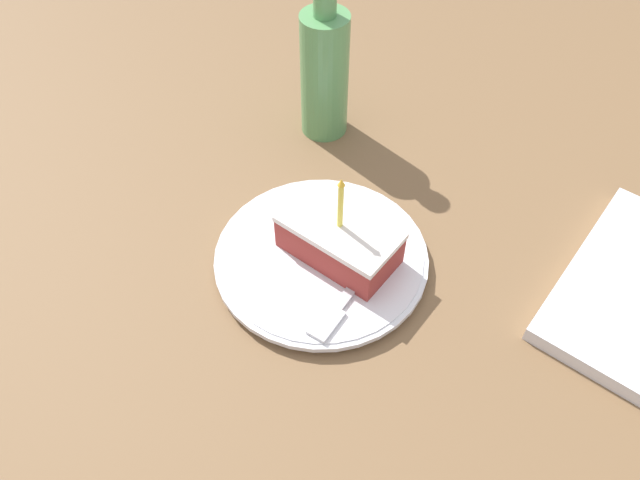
# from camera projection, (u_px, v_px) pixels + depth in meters

# --- Properties ---
(ground_plane) EXTENTS (2.40, 2.40, 0.04)m
(ground_plane) POSITION_uv_depth(u_px,v_px,m) (317.00, 278.00, 0.77)
(ground_plane) COLOR brown
(ground_plane) RESTS_ON ground
(plate) EXTENTS (0.26, 0.26, 0.02)m
(plate) POSITION_uv_depth(u_px,v_px,m) (320.00, 258.00, 0.75)
(plate) COLOR silver
(plate) RESTS_ON ground_plane
(cake_slice) EXTENTS (0.08, 0.14, 0.12)m
(cake_slice) POSITION_uv_depth(u_px,v_px,m) (339.00, 239.00, 0.72)
(cake_slice) COLOR #99332D
(cake_slice) RESTS_ON plate
(fork) EXTENTS (0.17, 0.03, 0.00)m
(fork) POSITION_uv_depth(u_px,v_px,m) (350.00, 291.00, 0.71)
(fork) COLOR silver
(fork) RESTS_ON plate
(bottle) EXTENTS (0.07, 0.07, 0.24)m
(bottle) POSITION_uv_depth(u_px,v_px,m) (324.00, 71.00, 0.84)
(bottle) COLOR #599959
(bottle) RESTS_ON ground_plane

